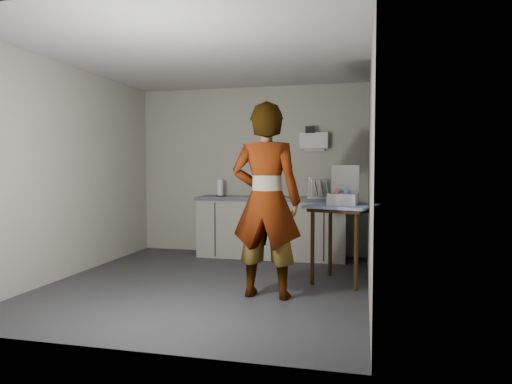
% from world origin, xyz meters
% --- Properties ---
extents(ground, '(4.00, 4.00, 0.00)m').
position_xyz_m(ground, '(0.00, 0.00, 0.00)').
color(ground, '#2C2D32').
rests_on(ground, ground).
extents(wall_back, '(3.60, 0.02, 2.60)m').
position_xyz_m(wall_back, '(0.00, 1.99, 1.30)').
color(wall_back, '#B3B09C').
rests_on(wall_back, ground).
extents(wall_right, '(0.02, 4.00, 2.60)m').
position_xyz_m(wall_right, '(1.79, 0.00, 1.30)').
color(wall_right, '#B3B09C').
rests_on(wall_right, ground).
extents(wall_left, '(0.02, 4.00, 2.60)m').
position_xyz_m(wall_left, '(-1.79, 0.00, 1.30)').
color(wall_left, '#B3B09C').
rests_on(wall_left, ground).
extents(ceiling, '(3.60, 4.00, 0.01)m').
position_xyz_m(ceiling, '(0.00, 0.00, 2.60)').
color(ceiling, silver).
rests_on(ceiling, wall_back).
extents(kitchen_counter, '(2.24, 0.62, 0.91)m').
position_xyz_m(kitchen_counter, '(0.40, 1.70, 0.43)').
color(kitchen_counter, black).
rests_on(kitchen_counter, ground).
extents(wall_shelf, '(0.42, 0.18, 0.37)m').
position_xyz_m(wall_shelf, '(1.00, 1.92, 1.75)').
color(wall_shelf, white).
rests_on(wall_shelf, ground).
extents(side_table, '(0.89, 0.89, 0.91)m').
position_xyz_m(side_table, '(1.50, 0.39, 0.80)').
color(side_table, '#3B210D').
rests_on(side_table, ground).
extents(standing_man, '(0.75, 0.50, 2.00)m').
position_xyz_m(standing_man, '(0.76, -0.39, 1.00)').
color(standing_man, '#B2A593').
rests_on(standing_man, ground).
extents(soap_bottle, '(0.16, 0.17, 0.31)m').
position_xyz_m(soap_bottle, '(0.35, 1.70, 1.07)').
color(soap_bottle, black).
rests_on(soap_bottle, kitchen_counter).
extents(soda_can, '(0.07, 0.07, 0.13)m').
position_xyz_m(soda_can, '(0.37, 1.67, 0.98)').
color(soda_can, red).
rests_on(soda_can, kitchen_counter).
extents(dark_bottle, '(0.08, 0.08, 0.26)m').
position_xyz_m(dark_bottle, '(0.22, 1.75, 1.04)').
color(dark_bottle, black).
rests_on(dark_bottle, kitchen_counter).
extents(paper_towel, '(0.14, 0.14, 0.25)m').
position_xyz_m(paper_towel, '(-0.41, 1.68, 1.03)').
color(paper_towel, black).
rests_on(paper_towel, kitchen_counter).
extents(dish_rack, '(0.42, 0.32, 0.30)m').
position_xyz_m(dish_rack, '(1.15, 1.72, 0.98)').
color(dish_rack, silver).
rests_on(dish_rack, kitchen_counter).
extents(bakery_box, '(0.36, 0.37, 0.46)m').
position_xyz_m(bakery_box, '(1.50, 0.41, 1.02)').
color(bakery_box, white).
rests_on(bakery_box, side_table).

